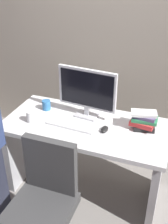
# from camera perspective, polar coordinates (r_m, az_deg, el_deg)

# --- Properties ---
(ground_plane) EXTENTS (9.00, 9.00, 0.00)m
(ground_plane) POSITION_cam_1_polar(r_m,az_deg,el_deg) (2.93, 0.35, -14.90)
(ground_plane) COLOR gray
(wall_back) EXTENTS (6.40, 0.10, 3.00)m
(wall_back) POSITION_cam_1_polar(r_m,az_deg,el_deg) (3.02, 6.82, 18.90)
(wall_back) COLOR #9E9384
(wall_back) RESTS_ON ground
(desk) EXTENTS (1.44, 0.69, 0.74)m
(desk) POSITION_cam_1_polar(r_m,az_deg,el_deg) (2.59, 0.39, -6.79)
(desk) COLOR white
(desk) RESTS_ON ground
(office_chair) EXTENTS (0.52, 0.52, 0.94)m
(office_chair) POSITION_cam_1_polar(r_m,az_deg,el_deg) (2.20, -7.94, -18.53)
(office_chair) COLOR black
(office_chair) RESTS_ON ground
(monitor) EXTENTS (0.54, 0.16, 0.46)m
(monitor) POSITION_cam_1_polar(r_m,az_deg,el_deg) (2.46, 0.59, 4.32)
(monitor) COLOR silver
(monitor) RESTS_ON desk
(keyboard) EXTENTS (0.44, 0.15, 0.02)m
(keyboard) POSITION_cam_1_polar(r_m,az_deg,el_deg) (2.44, -2.59, -2.61)
(keyboard) COLOR white
(keyboard) RESTS_ON desk
(mouse) EXTENTS (0.06, 0.10, 0.03)m
(mouse) POSITION_cam_1_polar(r_m,az_deg,el_deg) (2.37, 4.16, -3.48)
(mouse) COLOR black
(mouse) RESTS_ON desk
(cup_near_keyboard) EXTENTS (0.07, 0.07, 0.10)m
(cup_near_keyboard) POSITION_cam_1_polar(r_m,az_deg,el_deg) (2.52, -10.69, -0.92)
(cup_near_keyboard) COLOR silver
(cup_near_keyboard) RESTS_ON desk
(cup_by_monitor) EXTENTS (0.08, 0.08, 0.09)m
(cup_by_monitor) POSITION_cam_1_polar(r_m,az_deg,el_deg) (2.70, -7.59, 1.41)
(cup_by_monitor) COLOR #3372B2
(cup_by_monitor) RESTS_ON desk
(book_stack) EXTENTS (0.23, 0.18, 0.16)m
(book_stack) POSITION_cam_1_polar(r_m,az_deg,el_deg) (2.42, 12.00, -1.63)
(book_stack) COLOR black
(book_stack) RESTS_ON desk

